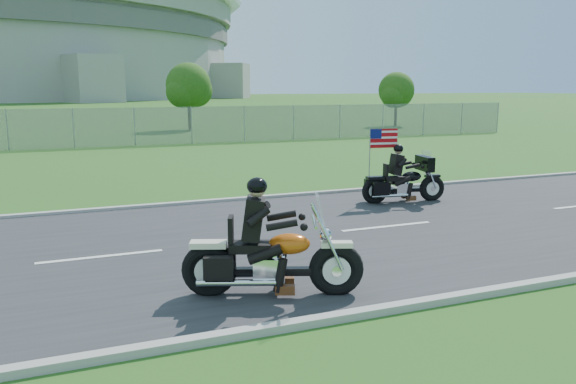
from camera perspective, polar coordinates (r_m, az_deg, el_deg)
name	(u,v)px	position (r m, az deg, el deg)	size (l,w,h in m)	color
ground	(209,247)	(11.05, -8.04, -5.59)	(420.00, 420.00, 0.00)	#2B591B
road	(209,246)	(11.05, -8.04, -5.49)	(120.00, 8.00, 0.04)	#28282B
curb_north	(171,205)	(14.90, -11.78, -1.27)	(120.00, 0.18, 0.12)	#9E9B93
curb_south	(285,326)	(7.39, -0.29, -13.50)	(120.00, 0.18, 0.12)	#9E9B93
fence	(7,130)	(30.50, -26.62, 5.65)	(60.00, 0.03, 2.00)	gray
tree_fence_near	(189,88)	(41.25, -10.03, 10.38)	(3.52, 3.28, 4.75)	#382316
tree_fence_far	(397,92)	(45.52, 10.97, 9.94)	(3.08, 2.87, 4.20)	#382316
motorcycle_lead	(270,260)	(8.30, -1.87, -6.90)	(2.59, 1.28, 1.82)	black
motorcycle_follow	(404,183)	(15.25, 11.66, 0.90)	(2.36, 0.89, 1.97)	black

